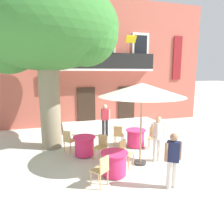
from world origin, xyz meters
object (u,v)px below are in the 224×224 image
Objects in this scene: cafe_umbrella at (142,90)px; ground_planter_left at (56,124)px; cafe_table_middle at (114,163)px; pedestrian_by_tree at (105,118)px; pedestrian_mid_plaza at (173,158)px; cafe_table_front at (136,138)px; pedestrian_near_entrance at (158,136)px; cafe_table_near_tree at (84,146)px; cafe_chair_near_tree_1 at (69,140)px; cafe_chair_near_tree_0 at (101,145)px; cafe_chair_front_0 at (118,134)px; plane_tree at (44,30)px; cafe_chair_middle_1 at (125,151)px; cafe_chair_front_1 at (153,136)px; cafe_chair_middle_0 at (101,169)px.

cafe_umbrella is 6.42m from ground_planter_left.
cafe_table_middle is 2.54m from cafe_umbrella.
ground_planter_left is 3.04m from pedestrian_by_tree.
pedestrian_mid_plaza reaches higher than cafe_table_middle.
pedestrian_near_entrance is (0.15, -1.63, 0.55)m from cafe_table_front.
cafe_umbrella reaches higher than ground_planter_left.
cafe_chair_near_tree_1 reaches higher than cafe_table_near_tree.
cafe_chair_near_tree_0 is 1.58m from cafe_chair_front_0.
cafe_chair_front_0 is (0.97, 2.53, 0.14)m from cafe_table_middle.
ground_planter_left is at bearing 112.38° from pedestrian_mid_plaza.
cafe_chair_near_tree_1 is 3.56m from ground_planter_left.
cafe_chair_middle_1 is at bearing -47.54° from plane_tree.
cafe_chair_near_tree_1 is 4.34m from pedestrian_mid_plaza.
cafe_chair_middle_1 is (0.63, -0.82, 0.00)m from cafe_chair_near_tree_0.
cafe_chair_front_1 is at bearing 71.77° from pedestrian_mid_plaza.
cafe_chair_middle_1 reaches higher than cafe_table_front.
cafe_chair_middle_0 is 1.00× the size of cafe_chair_front_1.
pedestrian_near_entrance is (1.89, -0.76, 0.42)m from cafe_chair_near_tree_0.
pedestrian_mid_plaza is 5.25m from pedestrian_by_tree.
cafe_chair_front_0 is 0.54× the size of pedestrian_near_entrance.
ground_planter_left is (-0.95, 4.05, -0.05)m from cafe_table_near_tree.
cafe_chair_middle_0 is at bearing -154.59° from pedestrian_near_entrance.
pedestrian_by_tree is at bearing 79.42° from cafe_table_middle.
cafe_chair_front_1 is 0.54× the size of pedestrian_near_entrance.
cafe_chair_middle_1 is (2.47, -2.70, -4.30)m from plane_tree.
cafe_chair_front_1 is 0.56× the size of pedestrian_by_tree.
cafe_chair_near_tree_0 is at bearing 158.19° from pedestrian_near_entrance.
pedestrian_near_entrance is (0.68, 0.05, -1.67)m from cafe_umbrella.
cafe_table_front is 4.91m from ground_planter_left.
cafe_chair_near_tree_0 reaches higher than cafe_table_near_tree.
cafe_table_near_tree is 3.63m from pedestrian_mid_plaza.
pedestrian_by_tree is at bearing 96.10° from pedestrian_mid_plaza.
cafe_table_middle is 1.82m from pedestrian_mid_plaza.
cafe_table_near_tree is 0.95× the size of cafe_chair_middle_1.
pedestrian_near_entrance is (2.45, -1.26, 0.55)m from cafe_table_near_tree.
cafe_chair_front_0 is 1.51m from cafe_chair_front_1.
cafe_table_front is 2.12m from pedestrian_by_tree.
pedestrian_by_tree is at bearing 40.89° from cafe_chair_near_tree_1.
cafe_umbrella is at bearing -176.21° from pedestrian_near_entrance.
ground_planter_left is (0.34, 2.68, -4.48)m from plane_tree.
plane_tree is at bearing -97.12° from ground_planter_left.
cafe_chair_front_1 is (4.23, -1.39, -4.30)m from plane_tree.
cafe_table_near_tree and cafe_table_middle have the same top height.
cafe_chair_front_0 is 0.56× the size of pedestrian_by_tree.
ground_planter_left is 0.39× the size of pedestrian_mid_plaza.
cafe_table_middle is (1.93, -3.22, -4.44)m from plane_tree.
pedestrian_by_tree is (1.95, 1.69, 0.39)m from cafe_chair_near_tree_1.
pedestrian_near_entrance reaches higher than ground_planter_left.
cafe_table_middle is at bearing -135.80° from cafe_chair_middle_1.
cafe_chair_near_tree_0 is at bearing 146.41° from cafe_umbrella.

